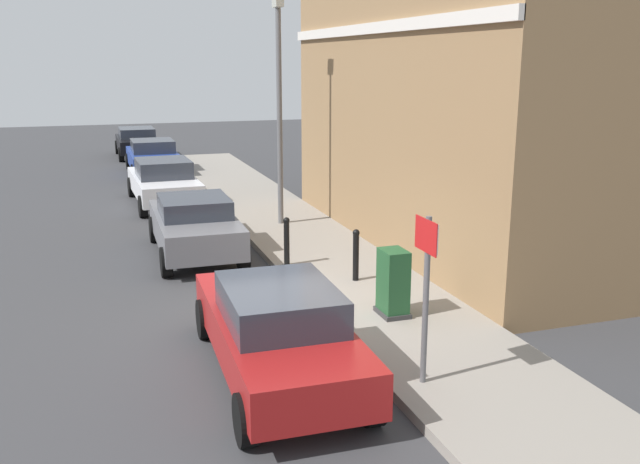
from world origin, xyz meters
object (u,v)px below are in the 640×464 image
bollard_near_cabinet (356,253)px  car_black (137,141)px  car_white (164,182)px  utility_cabinet (393,285)px  car_blue (153,156)px  car_red (277,329)px  lamppost (279,104)px  car_grey (195,225)px  bollard_far_kerb (287,240)px  street_sign (426,275)px

bollard_near_cabinet → car_black: bearing=97.3°
car_black → car_white: bearing=179.5°
car_white → utility_cabinet: size_ratio=3.92×
car_blue → bollard_near_cabinet: bearing=-171.5°
bollard_near_cabinet → car_red: bearing=-126.6°
car_black → lamppost: lamppost is taller
lamppost → bollard_near_cabinet: bearing=-89.0°
car_red → car_black: bearing=1.7°
car_grey → lamppost: 4.10m
car_blue → bollard_far_kerb: (1.45, -14.36, 0.00)m
street_sign → lamppost: size_ratio=0.40×
car_blue → car_black: size_ratio=1.08×
car_red → lamppost: 9.34m
car_red → bollard_near_cabinet: (2.51, 3.38, -0.02)m
car_white → street_sign: size_ratio=1.96×
utility_cabinet → car_red: bearing=-150.1°
bollard_near_cabinet → street_sign: 4.62m
lamppost → street_sign: bearing=-94.0°
car_red → car_grey: (-0.15, 6.74, -0.00)m
car_grey → car_black: (-0.04, 17.71, -0.00)m
car_grey → bollard_near_cabinet: size_ratio=3.98×
street_sign → lamppost: (0.67, 9.72, 1.64)m
utility_cabinet → car_blue: bearing=97.5°
car_grey → car_red: bearing=-178.0°
car_black → bollard_far_kerb: bearing=-175.5°
car_grey → car_blue: car_grey is taller
bollard_far_kerb → car_black: bearing=94.9°
car_white → street_sign: street_sign is taller
street_sign → bollard_near_cabinet: bearing=80.2°
car_red → street_sign: street_sign is taller
car_black → lamppost: size_ratio=0.70×
car_grey → utility_cabinet: size_ratio=3.59×
car_black → utility_cabinet: (2.59, -23.07, -0.04)m
bollard_far_kerb → lamppost: 4.70m
bollard_near_cabinet → car_blue: bearing=98.8°
car_black → car_blue: bearing=-177.9°
car_white → bollard_near_cabinet: car_white is taller
utility_cabinet → lamppost: 7.72m
car_grey → street_sign: 8.10m
car_red → car_blue: (0.05, 19.19, -0.02)m
car_blue → bollard_far_kerb: bearing=-174.5°
utility_cabinet → street_sign: (-0.67, -2.46, 0.98)m
car_grey → car_blue: size_ratio=0.96×
car_red → bollard_far_kerb: bearing=-16.1°
bollard_far_kerb → lamppost: lamppost is taller
car_grey → bollard_far_kerb: size_ratio=3.98×
car_black → bollard_far_kerb: car_black is taller
car_black → bollard_near_cabinet: bearing=-173.2°
utility_cabinet → bollard_far_kerb: bearing=104.7°
utility_cabinet → street_sign: size_ratio=0.50×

